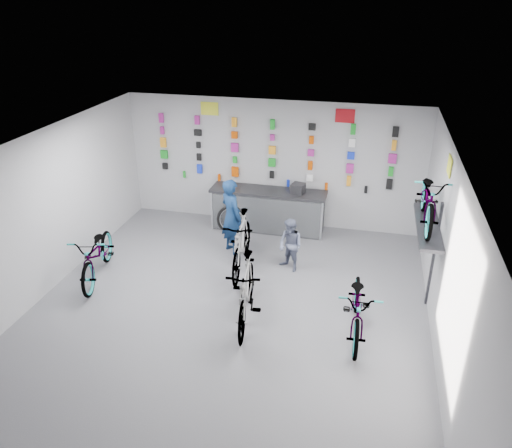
% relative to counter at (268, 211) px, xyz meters
% --- Properties ---
extents(floor, '(8.00, 8.00, 0.00)m').
position_rel_counter_xyz_m(floor, '(0.00, -3.54, -0.49)').
color(floor, '#57575C').
rests_on(floor, ground).
extents(ceiling, '(8.00, 8.00, 0.00)m').
position_rel_counter_xyz_m(ceiling, '(0.00, -3.54, 2.51)').
color(ceiling, white).
rests_on(ceiling, wall_back).
extents(wall_back, '(7.00, 0.00, 7.00)m').
position_rel_counter_xyz_m(wall_back, '(0.00, 0.46, 1.01)').
color(wall_back, silver).
rests_on(wall_back, floor).
extents(wall_front, '(7.00, 0.00, 7.00)m').
position_rel_counter_xyz_m(wall_front, '(0.00, -7.54, 1.01)').
color(wall_front, silver).
rests_on(wall_front, floor).
extents(wall_left, '(0.00, 8.00, 8.00)m').
position_rel_counter_xyz_m(wall_left, '(-3.50, -3.54, 1.01)').
color(wall_left, silver).
rests_on(wall_left, floor).
extents(wall_right, '(0.00, 8.00, 8.00)m').
position_rel_counter_xyz_m(wall_right, '(3.50, -3.54, 1.01)').
color(wall_right, silver).
rests_on(wall_right, floor).
extents(counter, '(2.70, 0.66, 1.00)m').
position_rel_counter_xyz_m(counter, '(0.00, 0.00, 0.00)').
color(counter, black).
rests_on(counter, floor).
extents(merch_wall, '(5.58, 0.08, 1.57)m').
position_rel_counter_xyz_m(merch_wall, '(0.07, 0.39, 1.30)').
color(merch_wall, black).
rests_on(merch_wall, wall_back).
extents(wall_bracket, '(0.39, 1.90, 2.00)m').
position_rel_counter_xyz_m(wall_bracket, '(3.33, -2.34, 0.98)').
color(wall_bracket, '#333338').
rests_on(wall_bracket, wall_right).
extents(sign_left, '(0.42, 0.02, 0.30)m').
position_rel_counter_xyz_m(sign_left, '(-1.50, 0.44, 2.23)').
color(sign_left, yellow).
rests_on(sign_left, wall_back).
extents(sign_right, '(0.42, 0.02, 0.30)m').
position_rel_counter_xyz_m(sign_right, '(1.60, 0.44, 2.23)').
color(sign_right, '#B4131C').
rests_on(sign_right, wall_back).
extents(sign_side, '(0.02, 0.40, 0.30)m').
position_rel_counter_xyz_m(sign_side, '(3.48, -2.34, 2.16)').
color(sign_side, yellow).
rests_on(sign_side, wall_right).
extents(bike_left, '(1.15, 2.08, 1.04)m').
position_rel_counter_xyz_m(bike_left, '(-2.81, -2.90, 0.03)').
color(bike_left, gray).
rests_on(bike_left, floor).
extents(bike_center, '(0.80, 2.01, 1.17)m').
position_rel_counter_xyz_m(bike_center, '(0.40, -3.61, 0.10)').
color(bike_center, gray).
rests_on(bike_center, floor).
extents(bike_right, '(0.76, 1.95, 1.01)m').
position_rel_counter_xyz_m(bike_right, '(2.27, -3.51, 0.02)').
color(bike_right, gray).
rests_on(bike_right, floor).
extents(bike_service, '(0.74, 2.04, 1.20)m').
position_rel_counter_xyz_m(bike_service, '(-0.12, -1.96, 0.11)').
color(bike_service, gray).
rests_on(bike_service, floor).
extents(bike_wall, '(0.63, 1.80, 0.95)m').
position_rel_counter_xyz_m(bike_wall, '(3.25, -2.34, 1.57)').
color(bike_wall, gray).
rests_on(bike_wall, wall_bracket).
extents(clerk, '(0.72, 0.70, 1.67)m').
position_rel_counter_xyz_m(clerk, '(-0.53, -1.25, 0.35)').
color(clerk, navy).
rests_on(clerk, floor).
extents(customer, '(0.68, 0.65, 1.11)m').
position_rel_counter_xyz_m(customer, '(0.83, -1.73, 0.07)').
color(customer, slate).
rests_on(customer, floor).
extents(spare_wheel, '(0.71, 0.32, 0.69)m').
position_rel_counter_xyz_m(spare_wheel, '(-0.80, -0.37, -0.15)').
color(spare_wheel, black).
rests_on(spare_wheel, floor).
extents(register, '(0.34, 0.35, 0.22)m').
position_rel_counter_xyz_m(register, '(0.69, 0.01, 0.62)').
color(register, black).
rests_on(register, counter).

